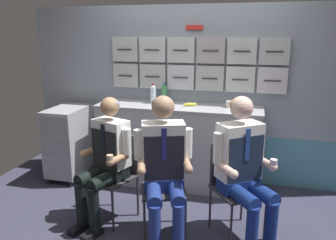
{
  "coord_description": "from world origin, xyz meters",
  "views": [
    {
      "loc": [
        0.77,
        -2.67,
        1.83
      ],
      "look_at": [
        -0.03,
        0.34,
        1.01
      ],
      "focal_mm": 35.79,
      "sensor_mm": 36.0,
      "label": 1
    }
  ],
  "objects_px": {
    "folding_chair_right": "(163,177)",
    "crew_member_right": "(164,163)",
    "crew_member_by_counter": "(244,164)",
    "snack_banana": "(190,104)",
    "folding_chair_left": "(118,166)",
    "folding_chair_by_counter": "(233,178)",
    "sparkling_bottle_green": "(164,93)",
    "service_trolley": "(69,140)",
    "paper_cup_tan": "(229,104)",
    "crew_member_left": "(106,156)"
  },
  "relations": [
    {
      "from": "crew_member_left",
      "to": "folding_chair_left",
      "type": "bearing_deg",
      "value": 69.82
    },
    {
      "from": "folding_chair_by_counter",
      "to": "paper_cup_tan",
      "type": "bearing_deg",
      "value": 98.64
    },
    {
      "from": "crew_member_left",
      "to": "snack_banana",
      "type": "bearing_deg",
      "value": 58.97
    },
    {
      "from": "crew_member_left",
      "to": "snack_banana",
      "type": "xyz_separation_m",
      "value": [
        0.62,
        1.02,
        0.33
      ]
    },
    {
      "from": "service_trolley",
      "to": "folding_chair_left",
      "type": "relative_size",
      "value": 1.08
    },
    {
      "from": "crew_member_right",
      "to": "folding_chair_right",
      "type": "bearing_deg",
      "value": 109.57
    },
    {
      "from": "crew_member_right",
      "to": "service_trolley",
      "type": "bearing_deg",
      "value": 147.26
    },
    {
      "from": "crew_member_right",
      "to": "crew_member_by_counter",
      "type": "height_order",
      "value": "same"
    },
    {
      "from": "paper_cup_tan",
      "to": "snack_banana",
      "type": "xyz_separation_m",
      "value": [
        -0.44,
        -0.04,
        -0.02
      ]
    },
    {
      "from": "folding_chair_by_counter",
      "to": "snack_banana",
      "type": "relative_size",
      "value": 4.93
    },
    {
      "from": "sparkling_bottle_green",
      "to": "snack_banana",
      "type": "distance_m",
      "value": 0.39
    },
    {
      "from": "crew_member_right",
      "to": "paper_cup_tan",
      "type": "xyz_separation_m",
      "value": [
        0.45,
        1.18,
        0.31
      ]
    },
    {
      "from": "folding_chair_by_counter",
      "to": "snack_banana",
      "type": "distance_m",
      "value": 1.14
    },
    {
      "from": "folding_chair_left",
      "to": "snack_banana",
      "type": "xyz_separation_m",
      "value": [
        0.56,
        0.87,
        0.49
      ]
    },
    {
      "from": "crew_member_left",
      "to": "folding_chair_by_counter",
      "type": "bearing_deg",
      "value": 8.04
    },
    {
      "from": "folding_chair_by_counter",
      "to": "sparkling_bottle_green",
      "type": "bearing_deg",
      "value": 133.21
    },
    {
      "from": "crew_member_right",
      "to": "folding_chair_by_counter",
      "type": "distance_m",
      "value": 0.68
    },
    {
      "from": "folding_chair_right",
      "to": "sparkling_bottle_green",
      "type": "xyz_separation_m",
      "value": [
        -0.3,
        1.13,
        0.58
      ]
    },
    {
      "from": "crew_member_left",
      "to": "paper_cup_tan",
      "type": "distance_m",
      "value": 1.54
    },
    {
      "from": "paper_cup_tan",
      "to": "folding_chair_left",
      "type": "bearing_deg",
      "value": -137.66
    },
    {
      "from": "folding_chair_right",
      "to": "crew_member_right",
      "type": "height_order",
      "value": "crew_member_right"
    },
    {
      "from": "folding_chair_by_counter",
      "to": "paper_cup_tan",
      "type": "height_order",
      "value": "paper_cup_tan"
    },
    {
      "from": "crew_member_right",
      "to": "snack_banana",
      "type": "xyz_separation_m",
      "value": [
        0.0,
        1.14,
        0.28
      ]
    },
    {
      "from": "folding_chair_right",
      "to": "service_trolley",
      "type": "bearing_deg",
      "value": 150.5
    },
    {
      "from": "crew_member_right",
      "to": "paper_cup_tan",
      "type": "height_order",
      "value": "crew_member_right"
    },
    {
      "from": "snack_banana",
      "to": "folding_chair_right",
      "type": "bearing_deg",
      "value": -93.25
    },
    {
      "from": "folding_chair_by_counter",
      "to": "paper_cup_tan",
      "type": "relative_size",
      "value": 11.03
    },
    {
      "from": "paper_cup_tan",
      "to": "crew_member_right",
      "type": "bearing_deg",
      "value": -110.63
    },
    {
      "from": "service_trolley",
      "to": "sparkling_bottle_green",
      "type": "distance_m",
      "value": 1.37
    },
    {
      "from": "service_trolley",
      "to": "crew_member_by_counter",
      "type": "height_order",
      "value": "crew_member_by_counter"
    },
    {
      "from": "service_trolley",
      "to": "folding_chair_left",
      "type": "distance_m",
      "value": 1.21
    },
    {
      "from": "crew_member_left",
      "to": "crew_member_right",
      "type": "relative_size",
      "value": 0.95
    },
    {
      "from": "sparkling_bottle_green",
      "to": "snack_banana",
      "type": "xyz_separation_m",
      "value": [
        0.35,
        -0.14,
        -0.09
      ]
    },
    {
      "from": "folding_chair_right",
      "to": "crew_member_by_counter",
      "type": "relative_size",
      "value": 0.65
    },
    {
      "from": "folding_chair_by_counter",
      "to": "snack_banana",
      "type": "height_order",
      "value": "snack_banana"
    },
    {
      "from": "crew_member_left",
      "to": "crew_member_by_counter",
      "type": "distance_m",
      "value": 1.29
    },
    {
      "from": "crew_member_right",
      "to": "folding_chair_by_counter",
      "type": "relative_size",
      "value": 1.54
    },
    {
      "from": "sparkling_bottle_green",
      "to": "paper_cup_tan",
      "type": "xyz_separation_m",
      "value": [
        0.8,
        -0.1,
        -0.07
      ]
    },
    {
      "from": "crew_member_right",
      "to": "sparkling_bottle_green",
      "type": "distance_m",
      "value": 1.38
    },
    {
      "from": "crew_member_by_counter",
      "to": "snack_banana",
      "type": "distance_m",
      "value": 1.22
    },
    {
      "from": "sparkling_bottle_green",
      "to": "snack_banana",
      "type": "bearing_deg",
      "value": -21.12
    },
    {
      "from": "folding_chair_right",
      "to": "paper_cup_tan",
      "type": "height_order",
      "value": "paper_cup_tan"
    },
    {
      "from": "paper_cup_tan",
      "to": "crew_member_by_counter",
      "type": "bearing_deg",
      "value": -77.18
    },
    {
      "from": "service_trolley",
      "to": "sparkling_bottle_green",
      "type": "height_order",
      "value": "sparkling_bottle_green"
    },
    {
      "from": "sparkling_bottle_green",
      "to": "paper_cup_tan",
      "type": "height_order",
      "value": "sparkling_bottle_green"
    },
    {
      "from": "crew_member_left",
      "to": "folding_chair_right",
      "type": "xyz_separation_m",
      "value": [
        0.56,
        0.03,
        -0.16
      ]
    },
    {
      "from": "service_trolley",
      "to": "paper_cup_tan",
      "type": "xyz_separation_m",
      "value": [
        1.98,
        0.2,
        0.54
      ]
    },
    {
      "from": "folding_chair_left",
      "to": "paper_cup_tan",
      "type": "bearing_deg",
      "value": 42.34
    },
    {
      "from": "crew_member_right",
      "to": "folding_chair_left",
      "type": "bearing_deg",
      "value": 154.1
    },
    {
      "from": "crew_member_by_counter",
      "to": "paper_cup_tan",
      "type": "distance_m",
      "value": 1.09
    }
  ]
}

